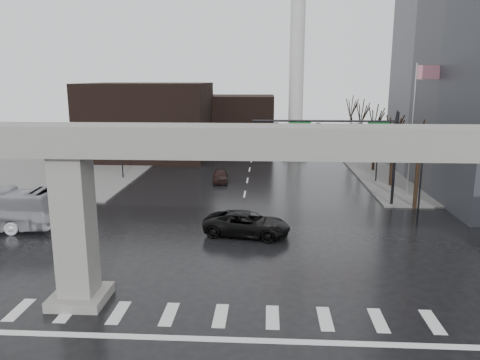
{
  "coord_description": "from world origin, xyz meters",
  "views": [
    {
      "loc": [
        2.05,
        -20.66,
        10.8
      ],
      "look_at": [
        0.39,
        7.8,
        4.5
      ],
      "focal_mm": 35.0,
      "sensor_mm": 36.0,
      "label": 1
    }
  ],
  "objects": [
    {
      "name": "ground",
      "position": [
        0.0,
        0.0,
        0.0
      ],
      "size": [
        160.0,
        160.0,
        0.0
      ],
      "primitive_type": "plane",
      "color": "black",
      "rests_on": "ground"
    },
    {
      "name": "sidewalk_ne",
      "position": [
        26.0,
        36.0,
        0.07
      ],
      "size": [
        28.0,
        36.0,
        0.15
      ],
      "primitive_type": "cube",
      "color": "#61605D",
      "rests_on": "ground"
    },
    {
      "name": "sidewalk_nw",
      "position": [
        -26.0,
        36.0,
        0.07
      ],
      "size": [
        28.0,
        36.0,
        0.15
      ],
      "primitive_type": "cube",
      "color": "#61605D",
      "rests_on": "ground"
    },
    {
      "name": "elevated_guideway",
      "position": [
        1.26,
        0.0,
        6.88
      ],
      "size": [
        48.0,
        2.6,
        8.7
      ],
      "color": "gray",
      "rests_on": "ground"
    },
    {
      "name": "building_far_left",
      "position": [
        -14.0,
        42.0,
        5.0
      ],
      "size": [
        16.0,
        14.0,
        10.0
      ],
      "primitive_type": "cube",
      "color": "black",
      "rests_on": "ground"
    },
    {
      "name": "building_far_mid",
      "position": [
        -2.0,
        52.0,
        4.0
      ],
      "size": [
        10.0,
        10.0,
        8.0
      ],
      "primitive_type": "cube",
      "color": "black",
      "rests_on": "ground"
    },
    {
      "name": "smokestack",
      "position": [
        6.0,
        46.0,
        13.35
      ],
      "size": [
        3.6,
        3.6,
        30.0
      ],
      "color": "silver",
      "rests_on": "ground"
    },
    {
      "name": "signal_mast_arm",
      "position": [
        8.99,
        18.8,
        5.83
      ],
      "size": [
        12.12,
        0.43,
        8.0
      ],
      "color": "black",
      "rests_on": "ground"
    },
    {
      "name": "flagpole_assembly",
      "position": [
        15.29,
        22.0,
        7.53
      ],
      "size": [
        2.06,
        0.12,
        12.0
      ],
      "color": "silver",
      "rests_on": "ground"
    },
    {
      "name": "lamp_right_0",
      "position": [
        13.5,
        14.0,
        3.47
      ],
      "size": [
        1.22,
        0.32,
        5.11
      ],
      "color": "black",
      "rests_on": "ground"
    },
    {
      "name": "lamp_right_1",
      "position": [
        13.5,
        28.0,
        3.47
      ],
      "size": [
        1.22,
        0.32,
        5.11
      ],
      "color": "black",
      "rests_on": "ground"
    },
    {
      "name": "lamp_right_2",
      "position": [
        13.5,
        42.0,
        3.47
      ],
      "size": [
        1.22,
        0.32,
        5.11
      ],
      "color": "black",
      "rests_on": "ground"
    },
    {
      "name": "lamp_left_0",
      "position": [
        -13.5,
        14.0,
        3.47
      ],
      "size": [
        1.22,
        0.32,
        5.11
      ],
      "color": "black",
      "rests_on": "ground"
    },
    {
      "name": "lamp_left_1",
      "position": [
        -13.5,
        28.0,
        3.47
      ],
      "size": [
        1.22,
        0.32,
        5.11
      ],
      "color": "black",
      "rests_on": "ground"
    },
    {
      "name": "lamp_left_2",
      "position": [
        -13.5,
        42.0,
        3.47
      ],
      "size": [
        1.22,
        0.32,
        5.11
      ],
      "color": "black",
      "rests_on": "ground"
    },
    {
      "name": "tree_right_0",
      "position": [
        14.53,
        18.02,
        2.79
      ],
      "size": [
        1.09,
        1.58,
        7.5
      ],
      "color": "black",
      "rests_on": "ground"
    },
    {
      "name": "tree_right_1",
      "position": [
        14.53,
        26.02,
        2.85
      ],
      "size": [
        1.09,
        1.61,
        7.67
      ],
      "color": "black",
      "rests_on": "ground"
    },
    {
      "name": "tree_right_2",
      "position": [
        14.53,
        34.02,
        2.91
      ],
      "size": [
        1.1,
        1.63,
        7.85
      ],
      "color": "black",
      "rests_on": "ground"
    },
    {
      "name": "tree_right_3",
      "position": [
        14.53,
        42.02,
        2.98
      ],
      "size": [
        1.11,
        1.66,
        8.02
      ],
      "color": "black",
      "rests_on": "ground"
    },
    {
      "name": "tree_right_4",
      "position": [
        14.53,
        50.02,
        3.04
      ],
      "size": [
        1.12,
        1.69,
        8.19
      ],
      "color": "black",
      "rests_on": "ground"
    },
    {
      "name": "pickup_truck",
      "position": [
        0.73,
        10.3,
        0.83
      ],
      "size": [
        6.38,
        3.81,
        1.66
      ],
      "primitive_type": "imported",
      "rotation": [
        0.0,
        0.0,
        1.38
      ],
      "color": "black",
      "rests_on": "ground"
    },
    {
      "name": "far_car",
      "position": [
        -2.79,
        27.03,
        0.66
      ],
      "size": [
        1.87,
        4.0,
        1.32
      ],
      "primitive_type": "imported",
      "rotation": [
        0.0,
        0.0,
        0.08
      ],
      "color": "black",
      "rests_on": "ground"
    }
  ]
}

